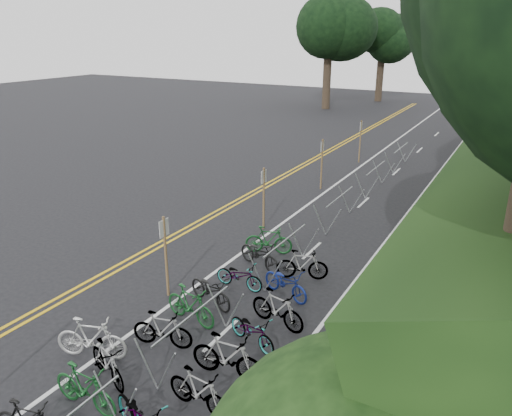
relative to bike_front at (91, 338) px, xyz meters
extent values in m
plane|color=black|center=(-0.91, -1.74, -0.54)|extent=(120.00, 120.00, 0.00)
cube|color=gold|center=(-3.06, 8.26, -0.53)|extent=(0.12, 80.00, 0.01)
cube|color=gold|center=(-2.76, 8.26, -0.53)|extent=(0.12, 80.00, 0.01)
cube|color=silver|center=(0.09, 8.26, -0.53)|extent=(0.12, 80.00, 0.01)
cube|color=silver|center=(4.29, 8.26, -0.53)|extent=(0.12, 80.00, 0.01)
cube|color=silver|center=(2.19, 2.26, -0.53)|extent=(0.10, 1.60, 0.01)
cube|color=silver|center=(2.19, 8.26, -0.53)|extent=(0.10, 1.60, 0.01)
cube|color=silver|center=(2.19, 14.26, -0.53)|extent=(0.10, 1.60, 0.01)
cube|color=silver|center=(2.19, 20.26, -0.53)|extent=(0.10, 1.60, 0.01)
cube|color=silver|center=(2.19, 26.26, -0.53)|extent=(0.10, 1.60, 0.01)
cube|color=silver|center=(2.19, 32.26, -0.53)|extent=(0.10, 1.60, 0.01)
cube|color=maroon|center=(4.79, 10.26, -0.49)|extent=(0.25, 28.00, 0.10)
cube|color=#382819|center=(5.49, 20.26, -0.46)|extent=(1.40, 44.00, 0.16)
ellipsoid|color=#284C19|center=(6.29, 1.26, 0.50)|extent=(2.00, 2.80, 1.60)
ellipsoid|color=#284C19|center=(7.09, 6.26, 1.01)|extent=(2.60, 3.64, 2.08)
ellipsoid|color=#284C19|center=(6.89, 18.26, 1.02)|extent=(3.00, 4.20, 2.40)
ellipsoid|color=#284C19|center=(6.09, 4.26, 0.36)|extent=(1.80, 2.52, 1.44)
cylinder|color=#2D2319|center=(-9.91, 40.26, 2.02)|extent=(0.77, 0.77, 5.11)
ellipsoid|color=black|center=(-9.91, 40.26, 6.68)|extent=(6.99, 6.99, 6.64)
cylinder|color=#2D2319|center=(-6.91, 48.26, 1.82)|extent=(0.75, 0.75, 4.72)
ellipsoid|color=black|center=(-6.91, 48.26, 6.02)|extent=(6.12, 6.12, 5.81)
cylinder|color=#9FA2A7|center=(1.83, -1.34, 0.02)|extent=(0.57, 0.04, 1.10)
cylinder|color=#9FA2A7|center=(2.39, -1.34, 0.02)|extent=(0.57, 0.04, 1.10)
cylinder|color=#9FA2A7|center=(2.09, 1.26, 0.61)|extent=(0.05, 3.00, 0.05)
cylinder|color=#9FA2A7|center=(1.81, -0.14, 0.04)|extent=(0.58, 0.04, 1.13)
cylinder|color=#9FA2A7|center=(2.37, -0.14, 0.04)|extent=(0.58, 0.04, 1.13)
cylinder|color=#9FA2A7|center=(1.81, 2.66, 0.04)|extent=(0.58, 0.04, 1.13)
cylinder|color=#9FA2A7|center=(2.37, 2.66, 0.04)|extent=(0.58, 0.04, 1.13)
cylinder|color=#9FA2A7|center=(2.09, 6.26, 0.61)|extent=(0.05, 3.00, 0.05)
cylinder|color=#9FA2A7|center=(1.81, 4.86, 0.04)|extent=(0.58, 0.04, 1.13)
cylinder|color=#9FA2A7|center=(2.37, 4.86, 0.04)|extent=(0.58, 0.04, 1.13)
cylinder|color=#9FA2A7|center=(1.81, 7.66, 0.04)|extent=(0.58, 0.04, 1.13)
cylinder|color=#9FA2A7|center=(2.37, 7.66, 0.04)|extent=(0.58, 0.04, 1.13)
cylinder|color=#9FA2A7|center=(2.09, 11.26, 0.61)|extent=(0.05, 3.00, 0.05)
cylinder|color=#9FA2A7|center=(1.81, 9.86, 0.04)|extent=(0.58, 0.04, 1.13)
cylinder|color=#9FA2A7|center=(2.37, 9.86, 0.04)|extent=(0.58, 0.04, 1.13)
cylinder|color=#9FA2A7|center=(1.81, 12.66, 0.04)|extent=(0.58, 0.04, 1.13)
cylinder|color=#9FA2A7|center=(2.37, 12.66, 0.04)|extent=(0.58, 0.04, 1.13)
cylinder|color=#9FA2A7|center=(2.09, 16.26, 0.61)|extent=(0.05, 3.00, 0.05)
cylinder|color=#9FA2A7|center=(1.81, 14.86, 0.04)|extent=(0.58, 0.04, 1.13)
cylinder|color=#9FA2A7|center=(2.37, 14.86, 0.04)|extent=(0.58, 0.04, 1.13)
cylinder|color=#9FA2A7|center=(1.81, 17.66, 0.04)|extent=(0.58, 0.04, 1.13)
cylinder|color=#9FA2A7|center=(2.37, 17.66, 0.04)|extent=(0.58, 0.04, 1.13)
cylinder|color=#9FA2A7|center=(2.09, 21.26, 0.61)|extent=(0.05, 3.00, 0.05)
cylinder|color=#9FA2A7|center=(1.81, 19.86, 0.04)|extent=(0.58, 0.04, 1.13)
cylinder|color=#9FA2A7|center=(2.37, 19.86, 0.04)|extent=(0.58, 0.04, 1.13)
cylinder|color=#9FA2A7|center=(1.81, 22.66, 0.04)|extent=(0.58, 0.04, 1.13)
cylinder|color=#9FA2A7|center=(2.37, 22.66, 0.04)|extent=(0.58, 0.04, 1.13)
cylinder|color=brown|center=(-0.31, 3.26, 0.71)|extent=(0.08, 0.08, 2.50)
cube|color=silver|center=(-0.31, 3.26, 1.61)|extent=(0.02, 0.40, 0.50)
cylinder|color=brown|center=(-0.31, 9.26, 0.71)|extent=(0.08, 0.08, 2.50)
cube|color=silver|center=(-0.31, 9.26, 1.61)|extent=(0.02, 0.40, 0.50)
cylinder|color=brown|center=(-0.31, 15.26, 0.71)|extent=(0.08, 0.08, 2.50)
cube|color=silver|center=(-0.31, 15.26, 1.61)|extent=(0.02, 0.40, 0.50)
cylinder|color=brown|center=(-0.31, 21.26, 0.71)|extent=(0.08, 0.08, 2.50)
cube|color=silver|center=(-0.31, 21.26, 1.61)|extent=(0.02, 0.40, 0.50)
imported|color=beige|center=(0.00, 0.00, 0.00)|extent=(1.06, 1.85, 1.07)
imported|color=#144C1E|center=(1.18, -1.31, -0.02)|extent=(0.51, 1.74, 1.04)
imported|color=slate|center=(0.94, -0.44, -0.06)|extent=(0.98, 1.64, 0.95)
imported|color=slate|center=(3.27, -0.22, -0.05)|extent=(0.61, 1.65, 0.97)
imported|color=slate|center=(1.18, 1.18, -0.06)|extent=(0.82, 1.65, 0.96)
imported|color=slate|center=(3.22, 0.97, 0.01)|extent=(0.66, 1.84, 1.09)
imported|color=#144C1E|center=(1.15, 2.41, -0.01)|extent=(0.78, 1.80, 1.05)
imported|color=slate|center=(3.11, 2.30, -0.12)|extent=(1.07, 1.70, 0.84)
imported|color=black|center=(1.10, 3.44, -0.08)|extent=(1.12, 1.85, 0.92)
imported|color=slate|center=(3.26, 3.37, -0.02)|extent=(0.82, 1.78, 1.03)
imported|color=slate|center=(1.32, 4.66, -0.12)|extent=(0.57, 1.60, 0.84)
imported|color=navy|center=(2.78, 4.88, -0.08)|extent=(1.17, 1.84, 0.91)
imported|color=black|center=(1.18, 6.19, -0.05)|extent=(1.25, 1.95, 0.97)
imported|color=slate|center=(2.75, 6.13, -0.05)|extent=(1.03, 1.69, 0.98)
imported|color=#144C1E|center=(0.93, 7.32, -0.03)|extent=(1.00, 1.74, 1.01)
camera|label=1|loc=(8.33, -6.93, 6.93)|focal=35.00mm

